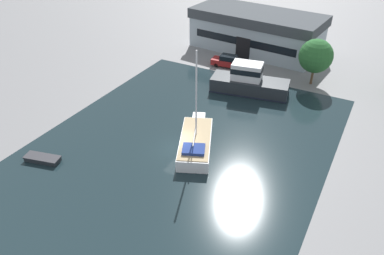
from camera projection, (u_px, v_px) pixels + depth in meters
ground_plane at (179, 149)px, 38.49m from camera, size 440.00×440.00×0.00m
water_canal at (179, 149)px, 38.49m from camera, size 28.73×38.74×0.01m
warehouse_building at (256, 31)px, 60.32m from camera, size 21.54×11.06×6.25m
quay_tree_near_building at (316, 56)px, 49.13m from camera, size 4.47×4.47×6.26m
parked_car at (228, 61)px, 55.68m from camera, size 4.81×2.33×1.79m
sailboat_moored at (196, 141)px, 38.39m from camera, size 6.04×9.41×10.40m
motor_cruiser at (249, 82)px, 48.45m from camera, size 10.48×5.19×3.99m
small_dinghy at (43, 159)px, 36.71m from camera, size 3.77×2.09×0.51m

